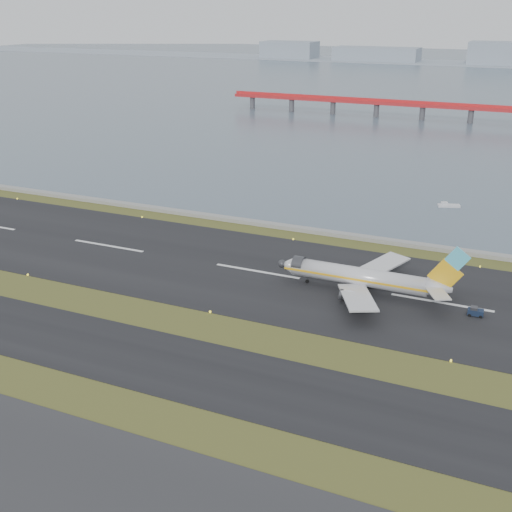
# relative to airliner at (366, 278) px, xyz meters

# --- Properties ---
(ground) EXTENTS (1000.00, 1000.00, 0.00)m
(ground) POSITION_rel_airliner_xyz_m (-24.77, -28.47, -3.46)
(ground) COLOR #394418
(ground) RESTS_ON ground
(taxiway_strip) EXTENTS (1000.00, 18.00, 0.10)m
(taxiway_strip) POSITION_rel_airliner_xyz_m (-24.77, -40.47, -3.41)
(taxiway_strip) COLOR black
(taxiway_strip) RESTS_ON ground
(runway_strip) EXTENTS (1000.00, 45.00, 0.10)m
(runway_strip) POSITION_rel_airliner_xyz_m (-24.77, 1.53, -3.41)
(runway_strip) COLOR black
(runway_strip) RESTS_ON ground
(seawall) EXTENTS (1000.00, 2.50, 1.00)m
(seawall) POSITION_rel_airliner_xyz_m (-24.77, 31.53, -2.96)
(seawall) COLOR gray
(seawall) RESTS_ON ground
(bay_water) EXTENTS (1400.00, 800.00, 1.30)m
(bay_water) POSITION_rel_airliner_xyz_m (-24.77, 431.53, -3.46)
(bay_water) COLOR #424E5F
(bay_water) RESTS_ON ground
(red_pier) EXTENTS (260.00, 5.00, 10.20)m
(red_pier) POSITION_rel_airliner_xyz_m (-4.77, 221.53, 3.82)
(red_pier) COLOR red
(red_pier) RESTS_ON ground
(far_shoreline) EXTENTS (1400.00, 80.00, 60.50)m
(far_shoreline) POSITION_rel_airliner_xyz_m (-11.15, 591.53, 2.61)
(far_shoreline) COLOR #8F9BA9
(far_shoreline) RESTS_ON ground
(airliner) EXTENTS (38.52, 32.89, 12.80)m
(airliner) POSITION_rel_airliner_xyz_m (0.00, 0.00, 0.00)
(airliner) COLOR silver
(airliner) RESTS_ON ground
(pushback_tug) EXTENTS (3.03, 1.91, 1.87)m
(pushback_tug) POSITION_rel_airliner_xyz_m (21.92, -1.72, -2.55)
(pushback_tug) COLOR #121E33
(pushback_tug) RESTS_ON ground
(workboat_near) EXTENTS (6.59, 3.88, 1.53)m
(workboat_near) POSITION_rel_airliner_xyz_m (6.62, 69.19, -2.97)
(workboat_near) COLOR silver
(workboat_near) RESTS_ON ground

